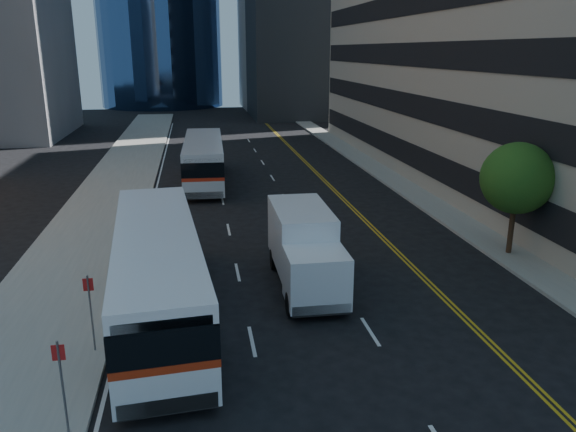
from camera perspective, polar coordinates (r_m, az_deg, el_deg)
The scene contains 7 objects.
ground at distance 17.70m, azimuth 8.76°, elevation -14.67°, with size 160.00×160.00×0.00m, color black.
sidewalk_west at distance 40.72m, azimuth -16.94°, elevation 2.97°, with size 5.00×90.00×0.15m, color gray.
sidewalk_east at distance 42.71m, azimuth 9.99°, elevation 4.06°, with size 2.00×90.00×0.15m, color gray.
street_tree at distance 26.92m, azimuth 22.25°, elevation 3.56°, with size 3.20×3.20×5.10m.
bus_front at distance 20.04m, azimuth -13.08°, elevation -5.46°, with size 3.74×12.68×3.22m.
bus_rear at distance 40.31m, azimuth -8.55°, elevation 5.72°, with size 2.94×12.01×3.08m.
box_truck at distance 22.14m, azimuth 1.71°, elevation -3.30°, with size 2.25×6.39×3.05m.
Camera 1 is at (-5.02, -14.32, 9.11)m, focal length 35.00 mm.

